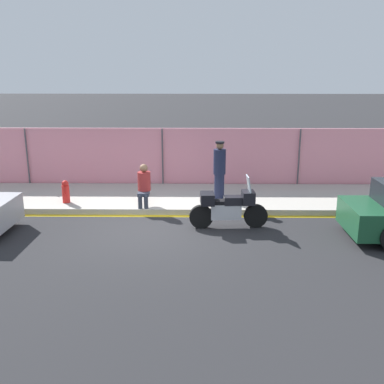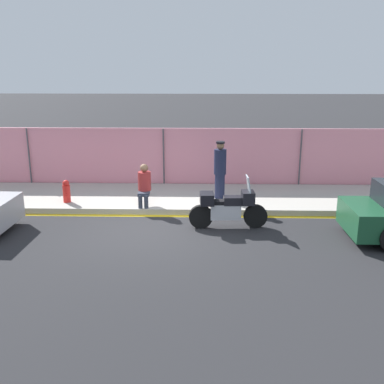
% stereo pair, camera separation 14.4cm
% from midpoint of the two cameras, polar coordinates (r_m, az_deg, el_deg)
% --- Properties ---
extents(ground_plane, '(120.00, 120.00, 0.00)m').
position_cam_midpoint_polar(ground_plane, '(12.06, -4.93, -4.78)').
color(ground_plane, '#262628').
extents(sidewalk, '(35.42, 3.00, 0.17)m').
position_cam_midpoint_polar(sidewalk, '(14.60, -3.78, -0.72)').
color(sidewalk, '#ADA89E').
rests_on(sidewalk, ground_plane).
extents(curb_paint_stripe, '(35.42, 0.18, 0.01)m').
position_cam_midpoint_polar(curb_paint_stripe, '(13.12, -4.39, -3.03)').
color(curb_paint_stripe, gold).
rests_on(curb_paint_stripe, ground_plane).
extents(storefront_fence, '(33.65, 0.17, 2.13)m').
position_cam_midpoint_polar(storefront_fence, '(15.90, -3.33, 4.30)').
color(storefront_fence, pink).
rests_on(storefront_fence, ground_plane).
extents(motorcycle, '(2.11, 0.57, 1.43)m').
position_cam_midpoint_polar(motorcycle, '(12.02, 4.89, -1.95)').
color(motorcycle, black).
rests_on(motorcycle, ground_plane).
extents(officer_standing, '(0.38, 0.38, 1.80)m').
position_cam_midpoint_polar(officer_standing, '(14.03, 3.87, 2.87)').
color(officer_standing, '#191E38').
rests_on(officer_standing, sidewalk).
extents(person_seated_on_curb, '(0.39, 0.65, 1.25)m').
position_cam_midpoint_polar(person_seated_on_curb, '(13.41, -5.78, 1.16)').
color(person_seated_on_curb, '#2D3342').
rests_on(person_seated_on_curb, sidewalk).
extents(fire_hydrant, '(0.22, 0.28, 0.70)m').
position_cam_midpoint_polar(fire_hydrant, '(14.23, -15.38, 0.10)').
color(fire_hydrant, red).
rests_on(fire_hydrant, sidewalk).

